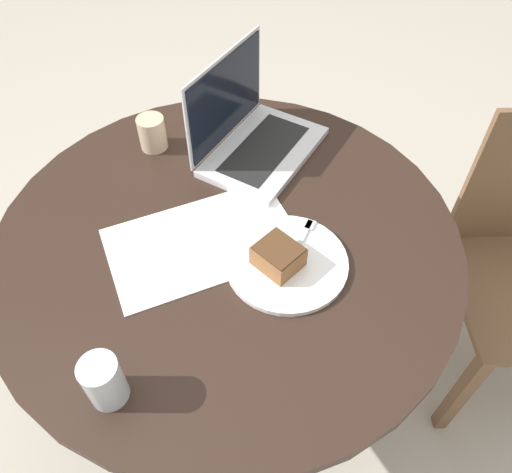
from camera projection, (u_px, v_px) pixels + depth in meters
name	position (u px, v px, depth m)	size (l,w,h in m)	color
ground_plane	(236.00, 373.00, 1.67)	(12.00, 12.00, 0.00)	#B7AD9E
dining_table	(230.00, 279.00, 1.26)	(1.05, 1.05, 0.72)	black
paper_document	(203.00, 241.00, 1.11)	(0.48, 0.39, 0.00)	white
plate	(287.00, 262.00, 1.06)	(0.26, 0.26, 0.01)	white
cake_slice	(278.00, 256.00, 1.03)	(0.08, 0.09, 0.05)	brown
fork	(300.00, 241.00, 1.09)	(0.17, 0.07, 0.00)	silver
coffee_glass	(152.00, 133.00, 1.29)	(0.07, 0.07, 0.09)	#C6AD89
water_glass	(104.00, 381.00, 0.84)	(0.07, 0.07, 0.11)	silver
laptop	(253.00, 136.00, 1.27)	(0.37, 0.28, 0.25)	silver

